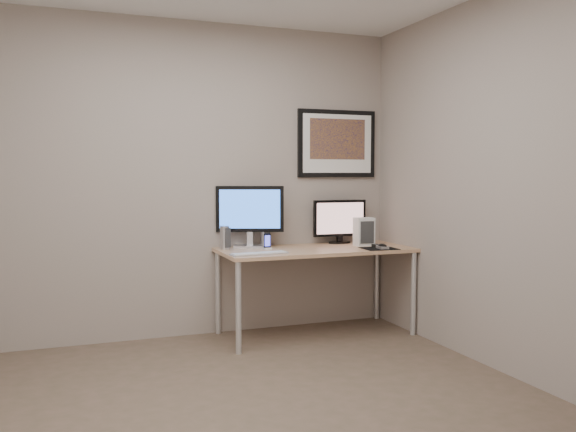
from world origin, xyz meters
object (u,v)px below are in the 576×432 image
Objects in this scene: desk at (315,256)px; speaker_left at (225,238)px; speaker_right at (265,236)px; monitor_large at (250,213)px; monitor_tv at (340,220)px; framed_art at (337,144)px; phone_dock at (267,242)px; fan_unit at (364,232)px; keyboard at (259,254)px.

speaker_left reaches higher than desk.
monitor_large is at bearing 176.43° from speaker_right.
monitor_tv is at bearing -22.16° from speaker_left.
phone_dock is at bearing -160.43° from framed_art.
framed_art is at bearing -17.83° from speaker_left.
speaker_left is 0.80× the size of fan_unit.
speaker_right is at bearing -179.83° from monitor_tv.
speaker_left is (-1.08, -0.13, -0.79)m from framed_art.
monitor_large reaches higher than keyboard.
phone_dock is (-0.75, -0.19, -0.14)m from monitor_tv.
desk is 0.61m from keyboard.
monitor_large is at bearing 167.08° from fan_unit.
desk is 12.23× the size of phone_dock.
monitor_tv is at bearing 36.04° from desk.
keyboard is (-0.91, -0.46, -0.20)m from monitor_tv.
fan_unit is (0.87, -0.05, 0.06)m from phone_dock.
keyboard is 1.86× the size of fan_unit.
speaker_right is at bearing -175.15° from framed_art.
speaker_right is at bearing 71.09° from phone_dock.
speaker_left is at bearing 177.08° from speaker_right.
phone_dock is at bearing -164.03° from monitor_tv.
speaker_left is 0.46m from keyboard.
speaker_right reaches higher than phone_dock.
speaker_left is at bearing 150.89° from phone_dock.
fan_unit is (0.12, -0.24, -0.09)m from monitor_tv.
monitor_large reaches higher than phone_dock.
desk is 0.77m from speaker_left.
phone_dock is (-0.05, -0.21, -0.03)m from speaker_right.
monitor_large is at bearing -174.28° from framed_art.
monitor_tv reaches higher than keyboard.
keyboard is at bearing -159.15° from desk.
monitor_tv is at bearing -15.54° from speaker_right.
desk is 2.13× the size of framed_art.
monitor_large is 1.20× the size of keyboard.
phone_dock is 0.87m from fan_unit.
speaker_right is at bearing 30.87° from monitor_large.
speaker_left is 1.48× the size of phone_dock.
monitor_tv is 1.09× the size of keyboard.
phone_dock is 0.33m from keyboard.
speaker_left is at bearing 171.84° from fan_unit.
framed_art is at bearing 24.89° from keyboard.
speaker_right is at bearing 142.71° from desk.
speaker_left is 0.35m from phone_dock.
desk is 6.58× the size of fan_unit.
keyboard is at bearing -150.88° from monitor_tv.
keyboard is at bearing -149.12° from framed_art.
framed_art is 5.73× the size of phone_dock.
fan_unit is (0.82, -0.26, 0.03)m from speaker_right.
phone_dock is at bearing -116.62° from speaker_right.
framed_art is 1.51× the size of monitor_tv.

